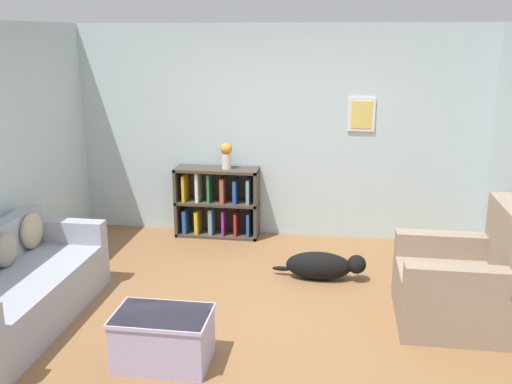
{
  "coord_description": "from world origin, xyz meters",
  "views": [
    {
      "loc": [
        0.75,
        -4.67,
        2.49
      ],
      "look_at": [
        0.0,
        0.4,
        1.05
      ],
      "focal_mm": 40.0,
      "sensor_mm": 36.0,
      "label": 1
    }
  ],
  "objects_px": {
    "bookshelf": "(217,203)",
    "dog": "(323,266)",
    "vase": "(226,154)",
    "recliner_chair": "(464,284)",
    "coffee_table": "(163,337)",
    "couch": "(12,292)"
  },
  "relations": [
    {
      "from": "coffee_table",
      "to": "dog",
      "type": "xyz_separation_m",
      "value": [
        1.17,
        1.75,
        -0.07
      ]
    },
    {
      "from": "coffee_table",
      "to": "couch",
      "type": "bearing_deg",
      "value": 165.26
    },
    {
      "from": "couch",
      "to": "coffee_table",
      "type": "height_order",
      "value": "couch"
    },
    {
      "from": "bookshelf",
      "to": "vase",
      "type": "bearing_deg",
      "value": -8.5
    },
    {
      "from": "vase",
      "to": "recliner_chair",
      "type": "bearing_deg",
      "value": -36.86
    },
    {
      "from": "coffee_table",
      "to": "bookshelf",
      "type": "bearing_deg",
      "value": 93.96
    },
    {
      "from": "recliner_chair",
      "to": "dog",
      "type": "bearing_deg",
      "value": 150.15
    },
    {
      "from": "couch",
      "to": "dog",
      "type": "relative_size",
      "value": 2.04
    },
    {
      "from": "bookshelf",
      "to": "dog",
      "type": "distance_m",
      "value": 1.82
    },
    {
      "from": "recliner_chair",
      "to": "coffee_table",
      "type": "xyz_separation_m",
      "value": [
        -2.42,
        -1.03,
        -0.14
      ]
    },
    {
      "from": "recliner_chair",
      "to": "dog",
      "type": "distance_m",
      "value": 1.46
    },
    {
      "from": "couch",
      "to": "coffee_table",
      "type": "xyz_separation_m",
      "value": [
        1.48,
        -0.39,
        -0.09
      ]
    },
    {
      "from": "bookshelf",
      "to": "vase",
      "type": "xyz_separation_m",
      "value": [
        0.13,
        -0.02,
        0.63
      ]
    },
    {
      "from": "couch",
      "to": "bookshelf",
      "type": "relative_size",
      "value": 1.92
    },
    {
      "from": "recliner_chair",
      "to": "vase",
      "type": "xyz_separation_m",
      "value": [
        -2.49,
        1.87,
        0.69
      ]
    },
    {
      "from": "recliner_chair",
      "to": "vase",
      "type": "bearing_deg",
      "value": 143.14
    },
    {
      "from": "vase",
      "to": "bookshelf",
      "type": "bearing_deg",
      "value": 171.5
    },
    {
      "from": "bookshelf",
      "to": "coffee_table",
      "type": "relative_size",
      "value": 1.4
    },
    {
      "from": "couch",
      "to": "coffee_table",
      "type": "distance_m",
      "value": 1.53
    },
    {
      "from": "couch",
      "to": "vase",
      "type": "height_order",
      "value": "vase"
    },
    {
      "from": "recliner_chair",
      "to": "bookshelf",
      "type": "bearing_deg",
      "value": 144.26
    },
    {
      "from": "couch",
      "to": "bookshelf",
      "type": "height_order",
      "value": "bookshelf"
    }
  ]
}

